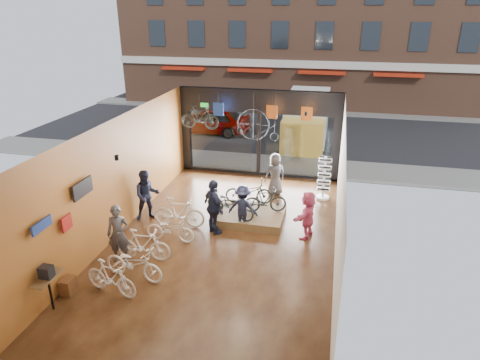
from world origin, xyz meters
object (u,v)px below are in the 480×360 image
(floor_bike_5, at_px, (179,212))
(customer_5, at_px, (308,214))
(floor_bike_3, at_px, (143,245))
(floor_bike_4, at_px, (170,229))
(display_platform, at_px, (250,216))
(sunglasses_rack, at_px, (324,178))
(floor_bike_1, at_px, (111,278))
(penny_farthing, at_px, (260,126))
(box_truck, at_px, (306,121))
(display_bike_right, at_px, (249,192))
(display_bike_left, at_px, (231,204))
(customer_1, at_px, (147,195))
(customer_3, at_px, (243,207))
(hung_bike, at_px, (200,117))
(customer_2, at_px, (214,207))
(floor_bike_2, at_px, (134,263))
(display_bike_mid, at_px, (265,200))
(customer_4, at_px, (275,174))
(customer_0, at_px, (118,234))
(street_car, at_px, (211,120))

(floor_bike_5, distance_m, customer_5, 4.31)
(floor_bike_3, distance_m, floor_bike_4, 1.28)
(display_platform, xyz_separation_m, sunglasses_rack, (2.44, 2.41, 0.71))
(floor_bike_1, relative_size, floor_bike_5, 0.90)
(sunglasses_rack, bearing_deg, penny_farthing, 158.43)
(box_truck, height_order, sunglasses_rack, box_truck)
(floor_bike_5, bearing_deg, display_bike_right, -54.03)
(floor_bike_1, distance_m, display_bike_left, 4.90)
(display_bike_left, bearing_deg, display_bike_right, 3.26)
(floor_bike_5, height_order, customer_1, customer_1)
(customer_3, height_order, hung_bike, hung_bike)
(display_bike_left, bearing_deg, customer_1, 114.97)
(floor_bike_5, relative_size, display_bike_right, 1.04)
(display_platform, xyz_separation_m, customer_2, (-0.95, -1.20, 0.80))
(floor_bike_4, height_order, customer_5, customer_5)
(floor_bike_2, relative_size, display_bike_left, 0.96)
(floor_bike_2, distance_m, customer_1, 3.64)
(floor_bike_1, xyz_separation_m, sunglasses_rack, (5.10, 7.30, 0.38))
(display_bike_right, bearing_deg, customer_3, 175.64)
(floor_bike_5, bearing_deg, display_bike_left, -76.65)
(floor_bike_4, bearing_deg, customer_3, -57.08)
(box_truck, height_order, display_platform, box_truck)
(penny_farthing, height_order, hung_bike, hung_bike)
(floor_bike_1, xyz_separation_m, display_bike_mid, (3.19, 5.03, 0.27))
(display_platform, distance_m, penny_farthing, 4.17)
(display_bike_mid, xyz_separation_m, hung_bike, (-3.12, 2.53, 2.17))
(customer_4, bearing_deg, hung_bike, -35.30)
(box_truck, distance_m, display_bike_left, 10.10)
(display_bike_left, height_order, display_bike_right, display_bike_left)
(display_platform, bearing_deg, floor_bike_1, -118.58)
(customer_0, bearing_deg, customer_4, 44.07)
(display_bike_right, height_order, customer_2, customer_2)
(display_bike_mid, xyz_separation_m, customer_2, (-1.47, -1.34, 0.20))
(floor_bike_3, relative_size, display_bike_left, 0.89)
(floor_bike_5, bearing_deg, customer_3, -85.10)
(floor_bike_1, xyz_separation_m, display_bike_left, (2.10, 4.42, 0.31))
(floor_bike_1, relative_size, sunglasses_rack, 0.93)
(floor_bike_4, bearing_deg, customer_4, -31.38)
(floor_bike_2, height_order, hung_bike, hung_bike)
(customer_1, bearing_deg, display_bike_mid, -18.48)
(customer_5, bearing_deg, display_bike_left, -80.01)
(customer_0, distance_m, hung_bike, 6.42)
(customer_4, distance_m, sunglasses_rack, 1.91)
(hung_bike, bearing_deg, floor_bike_3, -178.27)
(display_bike_mid, distance_m, display_bike_right, 0.93)
(street_car, xyz_separation_m, box_truck, (5.61, -1.00, 0.51))
(display_bike_right, relative_size, penny_farthing, 1.03)
(floor_bike_2, height_order, floor_bike_4, floor_bike_2)
(box_truck, height_order, floor_bike_1, box_truck)
(customer_1, distance_m, customer_4, 5.10)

